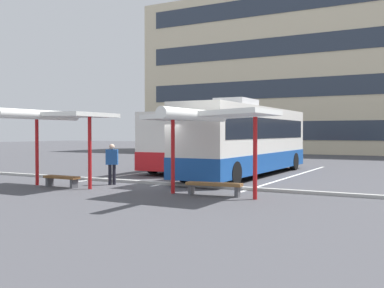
{
  "coord_description": "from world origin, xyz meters",
  "views": [
    {
      "loc": [
        10.12,
        -16.19,
        2.17
      ],
      "look_at": [
        0.43,
        1.84,
        1.66
      ],
      "focal_mm": 42.47,
      "sensor_mm": 36.0,
      "label": 1
    }
  ],
  "objects_px": {
    "waiting_passenger_0": "(112,161)",
    "coach_bus_1": "(248,141)",
    "waiting_shelter_0": "(57,117)",
    "waiting_shelter_1": "(209,117)",
    "coach_bus_0": "(199,142)",
    "bench_1": "(214,186)",
    "bench_0": "(62,179)"
  },
  "relations": [
    {
      "from": "coach_bus_1",
      "to": "waiting_passenger_0",
      "type": "xyz_separation_m",
      "value": [
        -3.5,
        -6.54,
        -0.76
      ]
    },
    {
      "from": "coach_bus_0",
      "to": "waiting_shelter_0",
      "type": "height_order",
      "value": "coach_bus_0"
    },
    {
      "from": "coach_bus_0",
      "to": "bench_0",
      "type": "relative_size",
      "value": 6.25
    },
    {
      "from": "bench_0",
      "to": "waiting_passenger_0",
      "type": "distance_m",
      "value": 2.15
    },
    {
      "from": "bench_0",
      "to": "bench_1",
      "type": "distance_m",
      "value": 6.44
    },
    {
      "from": "bench_1",
      "to": "coach_bus_1",
      "type": "bearing_deg",
      "value": 102.56
    },
    {
      "from": "bench_0",
      "to": "coach_bus_1",
      "type": "bearing_deg",
      "value": 59.9
    },
    {
      "from": "waiting_shelter_0",
      "to": "waiting_passenger_0",
      "type": "height_order",
      "value": "waiting_shelter_0"
    },
    {
      "from": "coach_bus_1",
      "to": "bench_0",
      "type": "relative_size",
      "value": 7.44
    },
    {
      "from": "coach_bus_1",
      "to": "waiting_shelter_1",
      "type": "bearing_deg",
      "value": -78.09
    },
    {
      "from": "bench_0",
      "to": "bench_1",
      "type": "height_order",
      "value": "same"
    },
    {
      "from": "coach_bus_1",
      "to": "waiting_passenger_0",
      "type": "height_order",
      "value": "coach_bus_1"
    },
    {
      "from": "coach_bus_0",
      "to": "waiting_passenger_0",
      "type": "distance_m",
      "value": 8.68
    },
    {
      "from": "coach_bus_0",
      "to": "waiting_shelter_1",
      "type": "relative_size",
      "value": 2.2
    },
    {
      "from": "coach_bus_0",
      "to": "bench_0",
      "type": "height_order",
      "value": "coach_bus_0"
    },
    {
      "from": "waiting_shelter_1",
      "to": "bench_1",
      "type": "height_order",
      "value": "waiting_shelter_1"
    },
    {
      "from": "waiting_shelter_1",
      "to": "waiting_shelter_0",
      "type": "bearing_deg",
      "value": -176.07
    },
    {
      "from": "bench_1",
      "to": "waiting_passenger_0",
      "type": "xyz_separation_m",
      "value": [
        -5.17,
        0.98,
        0.64
      ]
    },
    {
      "from": "waiting_passenger_0",
      "to": "waiting_shelter_0",
      "type": "bearing_deg",
      "value": -123.95
    },
    {
      "from": "waiting_shelter_1",
      "to": "bench_0",
      "type": "bearing_deg",
      "value": -177.87
    },
    {
      "from": "bench_0",
      "to": "coach_bus_0",
      "type": "bearing_deg",
      "value": 85.31
    },
    {
      "from": "coach_bus_0",
      "to": "coach_bus_1",
      "type": "height_order",
      "value": "coach_bus_1"
    },
    {
      "from": "waiting_shelter_0",
      "to": "bench_0",
      "type": "bearing_deg",
      "value": 90.0
    },
    {
      "from": "waiting_shelter_1",
      "to": "bench_1",
      "type": "distance_m",
      "value": 2.39
    },
    {
      "from": "coach_bus_0",
      "to": "waiting_passenger_0",
      "type": "xyz_separation_m",
      "value": [
        0.39,
        -8.65,
        -0.65
      ]
    },
    {
      "from": "waiting_shelter_0",
      "to": "waiting_passenger_0",
      "type": "relative_size",
      "value": 2.54
    },
    {
      "from": "coach_bus_1",
      "to": "bench_0",
      "type": "xyz_separation_m",
      "value": [
        -4.74,
        -8.17,
        -1.41
      ]
    },
    {
      "from": "coach_bus_1",
      "to": "waiting_shelter_1",
      "type": "height_order",
      "value": "coach_bus_1"
    },
    {
      "from": "waiting_passenger_0",
      "to": "coach_bus_1",
      "type": "bearing_deg",
      "value": 61.84
    },
    {
      "from": "coach_bus_0",
      "to": "bench_1",
      "type": "xyz_separation_m",
      "value": [
        5.57,
        -9.62,
        -1.29
      ]
    },
    {
      "from": "waiting_shelter_0",
      "to": "waiting_shelter_1",
      "type": "xyz_separation_m",
      "value": [
        6.41,
        0.44,
        -0.1
      ]
    },
    {
      "from": "coach_bus_0",
      "to": "bench_1",
      "type": "distance_m",
      "value": 11.19
    }
  ]
}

